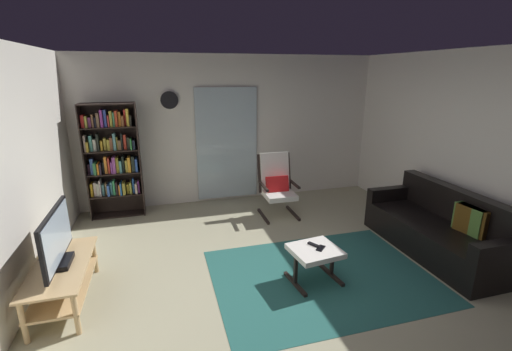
{
  "coord_description": "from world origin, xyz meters",
  "views": [
    {
      "loc": [
        -1.27,
        -3.23,
        2.29
      ],
      "look_at": [
        -0.08,
        0.99,
        0.99
      ],
      "focal_mm": 24.42,
      "sensor_mm": 36.0,
      "label": 1
    }
  ],
  "objects": [
    {
      "name": "ground_plane",
      "position": [
        0.0,
        0.0,
        0.0
      ],
      "size": [
        7.02,
        7.02,
        0.0
      ],
      "primitive_type": "plane",
      "color": "#ACA786"
    },
    {
      "name": "ottoman",
      "position": [
        0.3,
        -0.06,
        0.34
      ],
      "size": [
        0.57,
        0.54,
        0.41
      ],
      "color": "white",
      "rests_on": "ground"
    },
    {
      "name": "bookshelf_near_tv",
      "position": [
        -2.01,
        2.61,
        0.98
      ],
      "size": [
        0.83,
        0.3,
        1.85
      ],
      "color": "black",
      "rests_on": "ground"
    },
    {
      "name": "area_rug",
      "position": [
        0.43,
        -0.01,
        0.0
      ],
      "size": [
        2.51,
        1.88,
        0.01
      ],
      "primitive_type": "cube",
      "color": "#28635D",
      "rests_on": "ground"
    },
    {
      "name": "tv_remote",
      "position": [
        0.32,
        0.01,
        0.42
      ],
      "size": [
        0.11,
        0.14,
        0.02
      ],
      "primitive_type": "cube",
      "rotation": [
        0.0,
        0.0,
        0.53
      ],
      "color": "black",
      "rests_on": "ottoman"
    },
    {
      "name": "wall_clock",
      "position": [
        -1.06,
        2.82,
        1.85
      ],
      "size": [
        0.29,
        0.03,
        0.29
      ],
      "color": "silver"
    },
    {
      "name": "cell_phone",
      "position": [
        0.36,
        -0.08,
        0.42
      ],
      "size": [
        0.15,
        0.15,
        0.01
      ],
      "primitive_type": "cube",
      "rotation": [
        0.0,
        0.0,
        -0.79
      ],
      "color": "black",
      "rests_on": "ottoman"
    },
    {
      "name": "leather_sofa",
      "position": [
        2.19,
        0.13,
        0.3
      ],
      "size": [
        0.8,
        1.98,
        0.83
      ],
      "color": "black",
      "rests_on": "ground"
    },
    {
      "name": "wall_back",
      "position": [
        0.0,
        2.9,
        1.3
      ],
      "size": [
        5.6,
        0.06,
        2.6
      ],
      "primitive_type": "cube",
      "color": "silver",
      "rests_on": "ground"
    },
    {
      "name": "television",
      "position": [
        -2.32,
        0.28,
        0.71
      ],
      "size": [
        0.2,
        0.95,
        0.57
      ],
      "color": "black",
      "rests_on": "tv_stand"
    },
    {
      "name": "wall_right",
      "position": [
        2.7,
        0.0,
        1.3
      ],
      "size": [
        0.06,
        6.0,
        2.6
      ],
      "primitive_type": "cube",
      "color": "silver",
      "rests_on": "ground"
    },
    {
      "name": "lounge_armchair",
      "position": [
        0.54,
        1.94,
        0.53
      ],
      "size": [
        0.57,
        0.66,
        1.02
      ],
      "color": "black",
      "rests_on": "ground"
    },
    {
      "name": "glass_door_panel",
      "position": [
        -0.11,
        2.83,
        1.05
      ],
      "size": [
        1.1,
        0.01,
        2.0
      ],
      "primitive_type": "cube",
      "color": "silver"
    },
    {
      "name": "tv_stand",
      "position": [
        -2.32,
        0.29,
        0.29
      ],
      "size": [
        0.52,
        1.17,
        0.44
      ],
      "color": "tan",
      "rests_on": "ground"
    }
  ]
}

